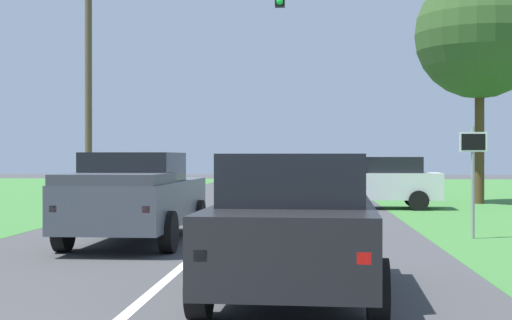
{
  "coord_description": "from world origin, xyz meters",
  "views": [
    {
      "loc": [
        2.12,
        -4.44,
        1.83
      ],
      "look_at": [
        0.6,
        16.19,
        1.73
      ],
      "focal_mm": 51.9,
      "sensor_mm": 36.0,
      "label": 1
    }
  ],
  "objects_px": {
    "keep_moving_sign": "(473,167)",
    "crossing_suv_far": "(378,181)",
    "oak_tree_right": "(480,35)",
    "pickup_truck_lead": "(136,196)",
    "red_suv_near": "(296,221)",
    "traffic_light": "(140,48)"
  },
  "relations": [
    {
      "from": "red_suv_near",
      "to": "oak_tree_right",
      "type": "height_order",
      "value": "oak_tree_right"
    },
    {
      "from": "traffic_light",
      "to": "crossing_suv_far",
      "type": "relative_size",
      "value": 1.86
    },
    {
      "from": "red_suv_near",
      "to": "crossing_suv_far",
      "type": "bearing_deg",
      "value": 81.22
    },
    {
      "from": "keep_moving_sign",
      "to": "crossing_suv_far",
      "type": "relative_size",
      "value": 0.56
    },
    {
      "from": "traffic_light",
      "to": "keep_moving_sign",
      "type": "bearing_deg",
      "value": -39.64
    },
    {
      "from": "red_suv_near",
      "to": "keep_moving_sign",
      "type": "relative_size",
      "value": 1.91
    },
    {
      "from": "oak_tree_right",
      "to": "pickup_truck_lead",
      "type": "bearing_deg",
      "value": -126.66
    },
    {
      "from": "pickup_truck_lead",
      "to": "crossing_suv_far",
      "type": "bearing_deg",
      "value": 60.71
    },
    {
      "from": "red_suv_near",
      "to": "keep_moving_sign",
      "type": "distance_m",
      "value": 8.01
    },
    {
      "from": "red_suv_near",
      "to": "oak_tree_right",
      "type": "relative_size",
      "value": 0.53
    },
    {
      "from": "crossing_suv_far",
      "to": "oak_tree_right",
      "type": "bearing_deg",
      "value": 35.28
    },
    {
      "from": "keep_moving_sign",
      "to": "crossing_suv_far",
      "type": "distance_m",
      "value": 9.52
    },
    {
      "from": "red_suv_near",
      "to": "traffic_light",
      "type": "distance_m",
      "value": 16.33
    },
    {
      "from": "red_suv_near",
      "to": "pickup_truck_lead",
      "type": "bearing_deg",
      "value": 121.41
    },
    {
      "from": "keep_moving_sign",
      "to": "crossing_suv_far",
      "type": "xyz_separation_m",
      "value": [
        -1.25,
        9.41,
        -0.65
      ]
    },
    {
      "from": "red_suv_near",
      "to": "traffic_light",
      "type": "bearing_deg",
      "value": 110.44
    },
    {
      "from": "crossing_suv_far",
      "to": "keep_moving_sign",
      "type": "bearing_deg",
      "value": -82.43
    },
    {
      "from": "pickup_truck_lead",
      "to": "keep_moving_sign",
      "type": "xyz_separation_m",
      "value": [
        7.27,
        1.32,
        0.61
      ]
    },
    {
      "from": "keep_moving_sign",
      "to": "oak_tree_right",
      "type": "bearing_deg",
      "value": 76.75
    },
    {
      "from": "keep_moving_sign",
      "to": "oak_tree_right",
      "type": "distance_m",
      "value": 13.62
    },
    {
      "from": "red_suv_near",
      "to": "crossing_suv_far",
      "type": "xyz_separation_m",
      "value": [
        2.54,
        16.45,
        -0.03
      ]
    },
    {
      "from": "red_suv_near",
      "to": "oak_tree_right",
      "type": "bearing_deg",
      "value": 70.94
    }
  ]
}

